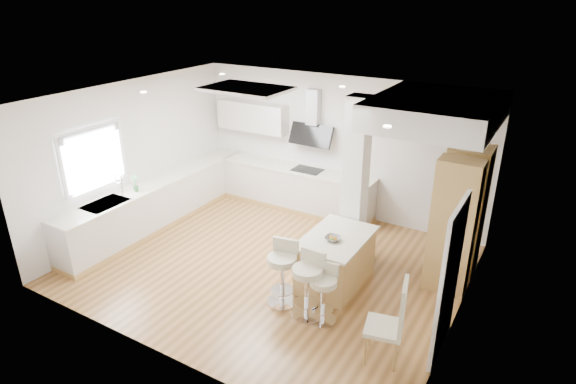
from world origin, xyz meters
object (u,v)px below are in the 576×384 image
Objects in this scene: bar_stool_b at (308,281)px; dining_chair at (393,320)px; bar_stool_a at (282,270)px; bar_stool_c at (323,291)px; peninsula at (336,259)px.

bar_stool_b is 0.85× the size of dining_chair.
bar_stool_a is 0.71m from bar_stool_c.
bar_stool_c is at bearing 152.80° from dining_chair.
bar_stool_b reaches higher than bar_stool_c.
peninsula is at bearing 97.16° from bar_stool_c.
bar_stool_a is 1.81m from dining_chair.
peninsula is 1.36× the size of bar_stool_b.
bar_stool_c is (0.26, -0.94, 0.08)m from peninsula.
peninsula is 0.96m from bar_stool_b.
bar_stool_a is 1.14× the size of bar_stool_c.
bar_stool_b is at bearing -88.76° from peninsula.
dining_chair reaches higher than bar_stool_c.
dining_chair reaches higher than bar_stool_b.
bar_stool_b is (0.46, -0.08, -0.00)m from bar_stool_a.
bar_stool_c is at bearing -16.71° from bar_stool_a.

